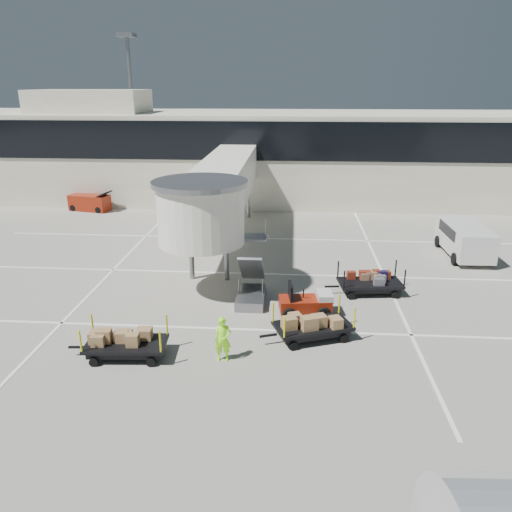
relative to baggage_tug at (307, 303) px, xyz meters
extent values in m
plane|color=#ADA89A|center=(-1.39, -3.75, -0.59)|extent=(140.00, 140.00, 0.00)
cube|color=white|center=(-1.39, -1.75, -0.58)|extent=(40.00, 0.15, 0.02)
cube|color=white|center=(-1.39, 5.25, -0.58)|extent=(40.00, 0.15, 0.02)
cube|color=white|center=(-1.39, 12.25, -0.58)|extent=(40.00, 0.15, 0.02)
cube|color=white|center=(4.61, 6.25, -0.58)|extent=(0.15, 30.00, 0.02)
cube|color=white|center=(-11.39, 6.25, -0.58)|extent=(0.15, 30.00, 0.02)
cube|color=#EDE7CC|center=(-1.39, 26.25, 3.41)|extent=(64.00, 12.00, 8.00)
cube|color=black|center=(-1.39, 20.20, 5.41)|extent=(64.00, 0.12, 3.20)
cube|color=#EDE7CC|center=(-19.39, 24.25, 8.41)|extent=(10.00, 6.00, 2.00)
cylinder|color=slate|center=(-17.39, 30.25, 6.91)|extent=(0.36, 0.36, 15.00)
cube|color=slate|center=(-17.39, 30.25, 14.41)|extent=(1.60, 1.60, 0.40)
cube|color=white|center=(-5.39, 11.25, 3.71)|extent=(3.00, 18.00, 2.80)
cylinder|color=white|center=(-5.39, 2.25, 3.71)|extent=(4.40, 4.40, 3.00)
cylinder|color=slate|center=(-5.39, 2.25, 5.31)|extent=(4.80, 4.80, 0.25)
cylinder|color=slate|center=(-6.39, 4.25, 0.86)|extent=(0.28, 0.28, 2.90)
cylinder|color=slate|center=(-4.39, 4.25, 0.86)|extent=(0.28, 0.28, 2.90)
cylinder|color=slate|center=(-6.39, 11.25, 0.86)|extent=(0.28, 0.28, 2.90)
cylinder|color=slate|center=(-4.39, 11.25, 0.86)|extent=(0.28, 0.28, 2.90)
cylinder|color=slate|center=(-6.39, 18.25, 0.86)|extent=(0.28, 0.28, 2.90)
cylinder|color=slate|center=(-4.39, 18.25, 0.86)|extent=(0.28, 0.28, 2.90)
cube|color=slate|center=(-2.79, 1.25, -0.34)|extent=(1.40, 2.60, 0.50)
cube|color=slate|center=(-2.79, 1.85, 1.01)|extent=(1.20, 2.60, 2.06)
cube|color=slate|center=(-2.79, 3.25, 2.26)|extent=(1.40, 1.20, 0.12)
cube|color=maroon|center=(-0.07, -0.01, -0.03)|extent=(2.58, 1.47, 0.61)
cube|color=silver|center=(0.84, 0.11, 0.38)|extent=(0.85, 1.20, 0.36)
cube|color=black|center=(-0.78, -0.10, 0.58)|extent=(0.25, 1.03, 0.92)
cylinder|color=black|center=(-0.80, -0.77, -0.27)|extent=(0.68, 0.33, 0.65)
cylinder|color=black|center=(-0.96, 0.55, -0.27)|extent=(0.68, 0.33, 0.65)
cylinder|color=black|center=(0.82, -0.56, -0.27)|extent=(0.68, 0.33, 0.65)
cylinder|color=black|center=(0.66, 0.75, -0.27)|extent=(0.68, 0.33, 0.65)
cube|color=black|center=(3.40, 2.84, 0.01)|extent=(3.46, 2.04, 0.13)
cube|color=black|center=(3.40, 2.84, -0.19)|extent=(3.10, 1.75, 0.27)
cube|color=black|center=(1.39, 2.58, -0.16)|extent=(0.77, 0.18, 0.09)
cylinder|color=black|center=(2.35, 1.96, -0.41)|extent=(0.39, 0.20, 0.37)
cylinder|color=black|center=(2.17, 3.43, -0.41)|extent=(0.39, 0.20, 0.37)
cylinder|color=black|center=(4.63, 2.25, -0.41)|extent=(0.39, 0.20, 0.37)
cylinder|color=black|center=(4.44, 3.72, -0.41)|extent=(0.39, 0.20, 0.37)
cylinder|color=black|center=(1.93, 1.91, 0.50)|extent=(0.08, 0.08, 0.98)
cylinder|color=black|center=(1.74, 3.37, 0.50)|extent=(0.08, 0.08, 0.98)
cylinder|color=black|center=(5.05, 2.31, 0.50)|extent=(0.08, 0.08, 0.98)
cylinder|color=black|center=(4.86, 3.77, 0.50)|extent=(0.08, 0.08, 0.98)
cube|color=#4F4E53|center=(4.05, 2.44, 0.22)|extent=(0.62, 0.37, 0.30)
cube|color=#15133B|center=(2.84, 2.91, 0.25)|extent=(0.50, 0.41, 0.36)
cube|color=maroon|center=(3.96, 2.52, 0.29)|extent=(0.57, 0.48, 0.44)
cube|color=maroon|center=(2.53, 3.18, 0.28)|extent=(0.46, 0.46, 0.42)
cube|color=#4F4E53|center=(3.28, 3.06, 0.25)|extent=(0.47, 0.35, 0.36)
cube|color=#4F4E53|center=(3.75, 3.13, 0.27)|extent=(0.50, 0.44, 0.40)
cube|color=#4F4E53|center=(3.54, 2.34, 0.28)|extent=(0.55, 0.35, 0.41)
cube|color=#15133B|center=(4.13, 2.92, 0.30)|extent=(0.48, 0.46, 0.46)
cube|color=#876549|center=(2.23, 2.77, 0.24)|extent=(0.43, 0.32, 0.33)
cube|color=#876549|center=(4.40, 2.96, 0.26)|extent=(0.60, 0.39, 0.38)
cube|color=maroon|center=(4.57, 2.73, 0.23)|extent=(0.56, 0.46, 0.31)
cube|color=black|center=(0.22, -2.33, 0.01)|extent=(3.67, 2.70, 0.13)
cube|color=black|center=(0.22, -2.33, -0.19)|extent=(3.27, 2.36, 0.27)
cube|color=black|center=(-1.68, -3.05, -0.15)|extent=(0.75, 0.35, 0.09)
cylinder|color=black|center=(-0.60, -3.44, -0.41)|extent=(0.40, 0.28, 0.37)
cylinder|color=black|center=(-1.12, -2.05, -0.41)|extent=(0.40, 0.28, 0.37)
cylinder|color=black|center=(1.56, -2.62, -0.41)|extent=(0.40, 0.28, 0.37)
cylinder|color=black|center=(1.04, -1.23, -0.41)|extent=(0.40, 0.28, 0.37)
cylinder|color=#D9D60B|center=(-1.00, -3.59, 0.51)|extent=(0.08, 0.08, 0.99)
cylinder|color=#D9D60B|center=(-1.52, -2.20, 0.51)|extent=(0.08, 0.08, 0.99)
cylinder|color=#D9D60B|center=(1.96, -2.47, 0.51)|extent=(0.08, 0.08, 0.99)
cylinder|color=#D9D60B|center=(1.44, -1.08, 0.51)|extent=(0.08, 0.08, 0.99)
cube|color=#99794A|center=(0.76, -2.21, 0.36)|extent=(0.71, 0.60, 0.56)
cube|color=#99794A|center=(0.30, -2.18, 0.34)|extent=(0.57, 0.52, 0.53)
cube|color=#99794A|center=(1.26, -1.87, 0.31)|extent=(0.85, 0.77, 0.46)
cube|color=#99794A|center=(-0.33, -2.25, 0.33)|extent=(0.81, 0.76, 0.51)
cube|color=#99794A|center=(1.40, -2.45, 0.29)|extent=(0.82, 0.79, 0.42)
cube|color=black|center=(-7.38, -4.47, 0.00)|extent=(3.33, 1.83, 0.13)
cube|color=black|center=(-7.38, -4.47, -0.20)|extent=(2.99, 1.56, 0.27)
cube|color=black|center=(-9.37, -4.60, -0.16)|extent=(0.76, 0.14, 0.09)
cylinder|color=black|center=(-8.46, -5.27, -0.41)|extent=(0.38, 0.17, 0.37)
cylinder|color=black|center=(-8.55, -3.82, -0.41)|extent=(0.38, 0.17, 0.37)
cylinder|color=black|center=(-6.20, -5.12, -0.41)|extent=(0.38, 0.17, 0.37)
cylinder|color=black|center=(-6.30, -3.67, -0.41)|extent=(0.38, 0.17, 0.37)
cylinder|color=#D9D60B|center=(-8.88, -5.29, 0.48)|extent=(0.08, 0.08, 0.97)
cylinder|color=#D9D60B|center=(-8.97, -3.84, 0.48)|extent=(0.08, 0.08, 0.97)
cylinder|color=#D9D60B|center=(-5.78, -5.09, 0.48)|extent=(0.08, 0.08, 0.97)
cylinder|color=#D9D60B|center=(-5.88, -3.64, 0.48)|extent=(0.08, 0.08, 0.97)
cube|color=#99794A|center=(-6.75, -3.99, 0.33)|extent=(0.53, 0.58, 0.53)
cube|color=#99794A|center=(-7.64, -4.85, 0.34)|extent=(0.53, 0.45, 0.56)
cube|color=#99794A|center=(-6.73, -4.58, 0.36)|extent=(0.65, 0.47, 0.59)
cube|color=#99794A|center=(-6.89, -4.22, 0.30)|extent=(0.52, 0.48, 0.47)
cube|color=#99794A|center=(-6.27, -3.88, 0.32)|extent=(0.48, 0.61, 0.51)
cube|color=#99794A|center=(-7.29, -4.43, 0.31)|extent=(0.53, 0.44, 0.49)
cube|color=#99794A|center=(-6.31, -4.38, 0.35)|extent=(0.47, 0.45, 0.58)
cube|color=#99794A|center=(-6.95, -4.66, 0.29)|extent=(0.66, 0.46, 0.45)
imported|color=#90FF1A|center=(-3.43, -4.43, 0.35)|extent=(0.74, 0.54, 1.88)
cube|color=silver|center=(10.27, 9.48, 0.59)|extent=(2.27, 5.42, 1.74)
cube|color=silver|center=(10.23, 11.90, 0.25)|extent=(2.09, 0.65, 1.01)
cube|color=black|center=(10.27, 9.71, 1.03)|extent=(2.26, 3.40, 0.70)
cylinder|color=black|center=(9.23, 7.67, -0.21)|extent=(0.28, 0.77, 0.76)
cylinder|color=black|center=(11.37, 7.70, -0.21)|extent=(0.28, 0.77, 0.76)
cylinder|color=black|center=(9.18, 11.26, -0.21)|extent=(0.28, 0.77, 0.76)
cylinder|color=black|center=(11.31, 11.30, -0.21)|extent=(0.28, 0.77, 0.76)
cube|color=maroon|center=(-18.46, 19.53, 0.09)|extent=(3.69, 2.20, 1.36)
cube|color=black|center=(-16.95, 19.18, 0.95)|extent=(1.13, 1.44, 0.48)
cylinder|color=black|center=(-19.84, 19.20, -0.32)|extent=(0.58, 0.34, 0.55)
cylinder|color=black|center=(-19.55, 20.44, -0.32)|extent=(0.58, 0.34, 0.55)
cylinder|color=black|center=(-17.36, 18.62, -0.32)|extent=(0.58, 0.34, 0.55)
cylinder|color=black|center=(-17.07, 19.86, -0.32)|extent=(0.58, 0.34, 0.55)
camera|label=1|loc=(-0.81, -21.92, 9.99)|focal=35.00mm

